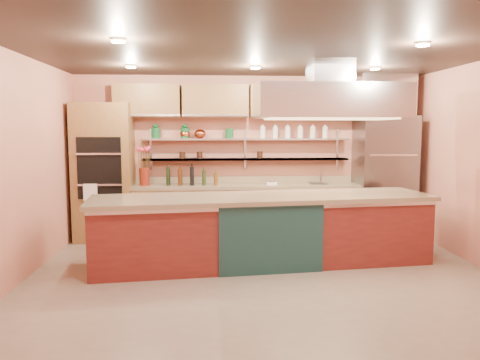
{
  "coord_description": "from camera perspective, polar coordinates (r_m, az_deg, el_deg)",
  "views": [
    {
      "loc": [
        -0.67,
        -5.77,
        1.88
      ],
      "look_at": [
        -0.24,
        1.0,
        1.14
      ],
      "focal_mm": 35.0,
      "sensor_mm": 36.0,
      "label": 1
    }
  ],
  "objects": [
    {
      "name": "floor",
      "position": [
        6.11,
        2.87,
        -11.78
      ],
      "size": [
        6.0,
        5.0,
        0.02
      ],
      "primitive_type": "cube",
      "color": "gray",
      "rests_on": "ground"
    },
    {
      "name": "ceiling",
      "position": [
        5.88,
        3.03,
        15.26
      ],
      "size": [
        6.0,
        5.0,
        0.02
      ],
      "primitive_type": "cube",
      "color": "black",
      "rests_on": "wall_back"
    },
    {
      "name": "wall_back",
      "position": [
        8.31,
        0.96,
        2.95
      ],
      "size": [
        6.0,
        0.04,
        2.8
      ],
      "primitive_type": "cube",
      "color": "#C5755D",
      "rests_on": "floor"
    },
    {
      "name": "wall_front",
      "position": [
        3.37,
        7.86,
        -2.0
      ],
      "size": [
        6.0,
        0.04,
        2.8
      ],
      "primitive_type": "cube",
      "color": "#C5755D",
      "rests_on": "floor"
    },
    {
      "name": "wall_left",
      "position": [
        6.24,
        -25.6,
        1.23
      ],
      "size": [
        0.04,
        5.0,
        2.8
      ],
      "primitive_type": "cube",
      "color": "#C5755D",
      "rests_on": "floor"
    },
    {
      "name": "oven_stack",
      "position": [
        8.18,
        -16.24,
        0.89
      ],
      "size": [
        0.95,
        0.64,
        2.3
      ],
      "primitive_type": "cube",
      "color": "brown",
      "rests_on": "floor"
    },
    {
      "name": "refrigerator",
      "position": [
        8.5,
        17.14,
        0.38
      ],
      "size": [
        0.95,
        0.72,
        2.1
      ],
      "primitive_type": "cube",
      "color": "slate",
      "rests_on": "floor"
    },
    {
      "name": "back_counter",
      "position": [
        8.11,
        0.76,
        -3.78
      ],
      "size": [
        3.84,
        0.64,
        0.93
      ],
      "primitive_type": "cube",
      "color": "tan",
      "rests_on": "floor"
    },
    {
      "name": "wall_shelf_lower",
      "position": [
        8.18,
        0.68,
        2.55
      ],
      "size": [
        3.6,
        0.26,
        0.03
      ],
      "primitive_type": "cube",
      "color": "silver",
      "rests_on": "wall_back"
    },
    {
      "name": "wall_shelf_upper",
      "position": [
        8.16,
        0.68,
        5.0
      ],
      "size": [
        3.6,
        0.26,
        0.03
      ],
      "primitive_type": "cube",
      "color": "silver",
      "rests_on": "wall_back"
    },
    {
      "name": "upper_cabinets",
      "position": [
        8.13,
        1.07,
        9.58
      ],
      "size": [
        4.6,
        0.36,
        0.55
      ],
      "primitive_type": "cube",
      "color": "brown",
      "rests_on": "wall_back"
    },
    {
      "name": "range_hood",
      "position": [
        6.58,
        10.83,
        9.37
      ],
      "size": [
        2.0,
        1.0,
        0.45
      ],
      "primitive_type": "cube",
      "color": "silver",
      "rests_on": "ceiling"
    },
    {
      "name": "ceiling_downlights",
      "position": [
        6.07,
        2.8,
        14.68
      ],
      "size": [
        4.0,
        2.8,
        0.02
      ],
      "primitive_type": "cube",
      "color": "#FFE5A5",
      "rests_on": "ceiling"
    },
    {
      "name": "island",
      "position": [
        6.56,
        2.83,
        -6.07
      ],
      "size": [
        4.69,
        1.52,
        0.96
      ],
      "primitive_type": "cube",
      "rotation": [
        0.0,
        0.0,
        0.11
      ],
      "color": "maroon",
      "rests_on": "floor"
    },
    {
      "name": "flower_vase",
      "position": [
        8.03,
        -11.58,
        0.4
      ],
      "size": [
        0.2,
        0.2,
        0.29
      ],
      "primitive_type": "cylinder",
      "rotation": [
        0.0,
        0.0,
        -0.21
      ],
      "color": "maroon",
      "rests_on": "back_counter"
    },
    {
      "name": "oil_bottle_cluster",
      "position": [
        7.96,
        -5.87,
        0.45
      ],
      "size": [
        0.96,
        0.59,
        0.3
      ],
      "primitive_type": "cube",
      "rotation": [
        0.0,
        0.0,
        0.38
      ],
      "color": "black",
      "rests_on": "back_counter"
    },
    {
      "name": "kitchen_scale",
      "position": [
        8.04,
        3.86,
        -0.19
      ],
      "size": [
        0.18,
        0.14,
        0.1
      ],
      "primitive_type": "cube",
      "rotation": [
        0.0,
        0.0,
        -0.08
      ],
      "color": "silver",
      "rests_on": "back_counter"
    },
    {
      "name": "bar_faucet",
      "position": [
        8.29,
        9.82,
        0.4
      ],
      "size": [
        0.04,
        0.04,
        0.23
      ],
      "primitive_type": "cylinder",
      "rotation": [
        0.0,
        0.0,
        0.28
      ],
      "color": "white",
      "rests_on": "back_counter"
    },
    {
      "name": "copper_kettle",
      "position": [
        8.14,
        -4.9,
        5.64
      ],
      "size": [
        0.24,
        0.24,
        0.16
      ],
      "primitive_type": "ellipsoid",
      "rotation": [
        0.0,
        0.0,
        0.27
      ],
      "color": "#B34B29",
      "rests_on": "wall_shelf_upper"
    },
    {
      "name": "green_canister",
      "position": [
        8.14,
        -1.33,
        5.69
      ],
      "size": [
        0.17,
        0.17,
        0.17
      ],
      "primitive_type": "cylinder",
      "rotation": [
        0.0,
        0.0,
        0.26
      ],
      "color": "#104B22",
      "rests_on": "wall_shelf_upper"
    }
  ]
}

